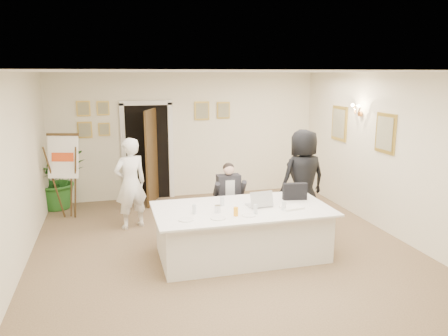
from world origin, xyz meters
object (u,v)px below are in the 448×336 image
at_px(oj_glass, 236,212).
at_px(steel_jug, 218,209).
at_px(flip_chart, 67,181).
at_px(standing_woman, 303,178).
at_px(potted_palm, 57,179).
at_px(laptop, 259,197).
at_px(conference_table, 242,231).
at_px(paper_stack, 292,207).
at_px(standing_man, 130,183).
at_px(laptop_bag, 295,191).
at_px(seated_man, 229,198).

distance_m(oj_glass, steel_jug, 0.30).
relative_size(flip_chart, standing_woman, 0.91).
distance_m(potted_palm, steel_jug, 4.33).
bearing_deg(standing_woman, laptop, 32.49).
distance_m(potted_palm, laptop, 4.66).
distance_m(conference_table, oj_glass, 0.60).
bearing_deg(paper_stack, steel_jug, 175.45).
xyz_separation_m(conference_table, standing_woman, (1.48, 1.03, 0.51)).
relative_size(laptop, steel_jug, 3.43).
distance_m(flip_chart, paper_stack, 4.43).
bearing_deg(potted_palm, flip_chart, -71.39).
bearing_deg(standing_man, flip_chart, -56.34).
distance_m(standing_woman, steel_jug, 2.23).
relative_size(standing_man, steel_jug, 15.14).
bearing_deg(flip_chart, standing_woman, -19.83).
distance_m(conference_table, flip_chart, 3.76).
height_order(standing_woman, potted_palm, standing_woman).
bearing_deg(conference_table, laptop_bag, 12.24).
xyz_separation_m(seated_man, standing_man, (-1.65, 0.74, 0.19)).
height_order(flip_chart, oj_glass, flip_chart).
distance_m(conference_table, potted_palm, 4.49).
xyz_separation_m(standing_man, oj_glass, (1.37, -2.08, 0.01)).
height_order(conference_table, laptop_bag, laptop_bag).
distance_m(flip_chart, standing_woman, 4.48).
xyz_separation_m(laptop, oj_glass, (-0.49, -0.39, -0.07)).
bearing_deg(potted_palm, paper_stack, -43.82).
height_order(flip_chart, paper_stack, flip_chart).
relative_size(flip_chart, paper_stack, 5.18).
bearing_deg(laptop_bag, steel_jug, -157.02).
xyz_separation_m(seated_man, laptop_bag, (0.88, -0.79, 0.27)).
relative_size(flip_chart, laptop_bag, 4.25).
xyz_separation_m(flip_chart, potted_palm, (-0.26, 0.78, -0.13)).
bearing_deg(flip_chart, conference_table, -43.07).
bearing_deg(laptop_bag, conference_table, -158.92).
distance_m(standing_man, laptop_bag, 2.96).
bearing_deg(paper_stack, conference_table, 162.33).
bearing_deg(conference_table, seated_man, 85.87).
height_order(standing_woman, laptop_bag, standing_woman).
xyz_separation_m(seated_man, potted_palm, (-3.07, 2.34, -0.01)).
relative_size(laptop_bag, steel_jug, 3.52).
height_order(laptop_bag, paper_stack, laptop_bag).
bearing_deg(flip_chart, laptop, -39.75).
xyz_separation_m(flip_chart, laptop, (3.02, -2.51, 0.15)).
distance_m(seated_man, standing_woman, 1.44).
distance_m(flip_chart, oj_glass, 3.85).
bearing_deg(laptop, potted_palm, 128.82).
bearing_deg(flip_chart, standing_man, -35.27).
xyz_separation_m(standing_man, laptop_bag, (2.53, -1.53, 0.08)).
bearing_deg(paper_stack, standing_man, 139.41).
bearing_deg(steel_jug, laptop, 14.52).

